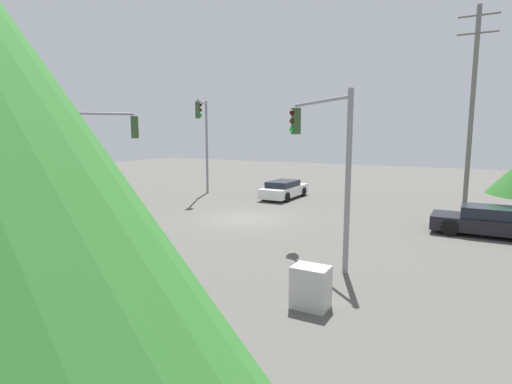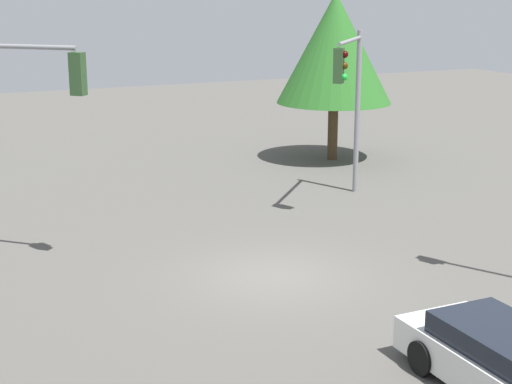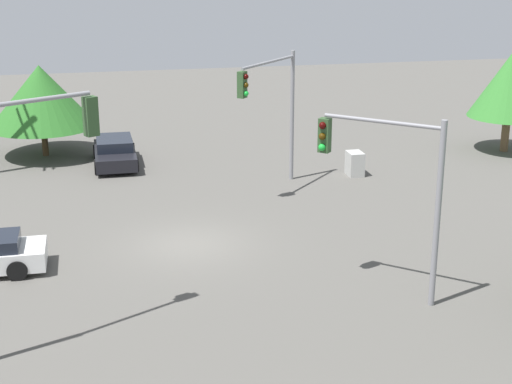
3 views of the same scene
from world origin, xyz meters
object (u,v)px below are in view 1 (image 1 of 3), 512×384
(traffic_signal_main, at_px, (89,146))
(electrical_cabinet, at_px, (311,287))
(sedan_dark, at_px, (487,221))
(traffic_signal_aux, at_px, (322,146))
(sedan_white, at_px, (284,189))
(traffic_signal_cross, at_px, (204,131))

(traffic_signal_main, relative_size, electrical_cabinet, 5.10)
(sedan_dark, height_order, traffic_signal_aux, traffic_signal_aux)
(sedan_dark, height_order, sedan_white, sedan_dark)
(sedan_white, height_order, traffic_signal_main, traffic_signal_main)
(electrical_cabinet, bearing_deg, sedan_dark, -110.87)
(sedan_dark, relative_size, electrical_cabinet, 3.97)
(traffic_signal_aux, xyz_separation_m, electrical_cabinet, (-1.28, 4.23, -3.50))
(sedan_white, relative_size, traffic_signal_aux, 0.80)
(traffic_signal_cross, distance_m, traffic_signal_aux, 15.71)
(sedan_white, xyz_separation_m, electrical_cabinet, (-8.12, 15.83, -0.06))
(sedan_dark, relative_size, traffic_signal_cross, 0.64)
(traffic_signal_main, height_order, traffic_signal_aux, traffic_signal_aux)
(sedan_dark, bearing_deg, sedan_white, 67.61)
(sedan_dark, relative_size, traffic_signal_main, 0.78)
(sedan_white, height_order, traffic_signal_cross, traffic_signal_cross)
(electrical_cabinet, bearing_deg, sedan_white, -62.84)
(sedan_white, bearing_deg, traffic_signal_main, -108.98)
(sedan_dark, height_order, traffic_signal_cross, traffic_signal_cross)
(traffic_signal_aux, distance_m, electrical_cabinet, 5.64)
(sedan_dark, distance_m, traffic_signal_main, 18.39)
(traffic_signal_main, bearing_deg, traffic_signal_cross, 48.17)
(traffic_signal_main, bearing_deg, sedan_dark, -24.01)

